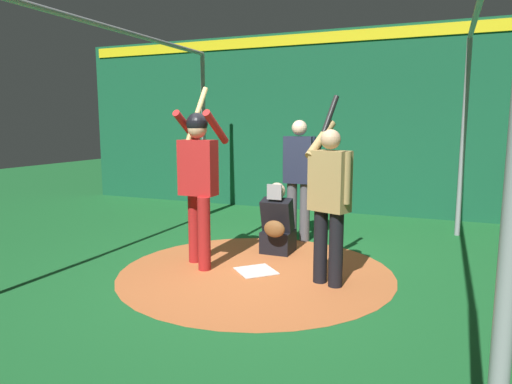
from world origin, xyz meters
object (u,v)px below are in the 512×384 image
Objects in this scene: home_plate at (256,271)px; visitor at (329,196)px; catcher at (277,226)px; umpire at (299,173)px; batter at (198,173)px.

visitor is at bearing 84.49° from home_plate.
umpire reaches higher than catcher.
umpire is at bearing 155.44° from batter.
batter reaches higher than umpire.
home_plate is 0.19× the size of batter.
catcher is at bearing -4.12° from umpire.
batter is 2.28× the size of catcher.
catcher is at bearing -177.45° from home_plate.
visitor is (0.93, 0.91, 0.59)m from catcher.
umpire is 1.90m from visitor.
visitor is at bearing 26.76° from umpire.
catcher is 1.43m from visitor.
home_plate is at bearing -73.88° from visitor.
home_plate is at bearing 92.20° from batter.
home_plate is 0.93m from catcher.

